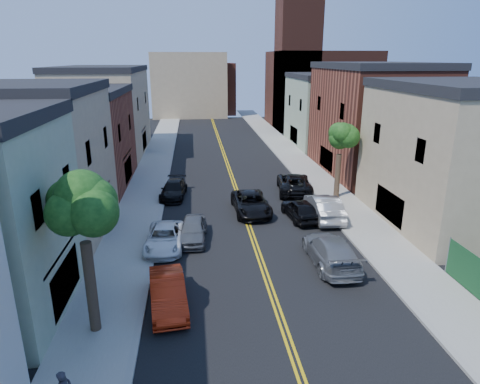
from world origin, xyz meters
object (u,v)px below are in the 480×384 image
object	(u,v)px
grey_car_left	(193,230)
silver_car_right	(324,207)
red_sedan	(168,293)
black_car_left	(174,189)
grey_car_right	(331,251)
black_suv_lane	(251,203)
white_pickup	(165,238)
black_car_right	(300,209)
dark_car_right_far	(294,183)

from	to	relation	value
grey_car_left	silver_car_right	distance (m)	9.71
grey_car_left	red_sedan	bearing A→B (deg)	-94.69
black_car_left	grey_car_right	xyz separation A→B (m)	(9.13, -12.88, 0.13)
black_suv_lane	white_pickup	bearing A→B (deg)	-139.81
black_suv_lane	black_car_left	bearing A→B (deg)	141.57
black_car_right	black_suv_lane	size ratio (longest dim) A/B	0.81
silver_car_right	red_sedan	bearing A→B (deg)	46.05
red_sedan	grey_car_left	bearing A→B (deg)	74.22
black_suv_lane	silver_car_right	bearing A→B (deg)	-20.91
black_car_right	silver_car_right	world-z (taller)	silver_car_right
red_sedan	white_pickup	bearing A→B (deg)	87.96
black_car_left	silver_car_right	distance (m)	12.39
grey_car_left	black_car_right	distance (m)	8.11
black_suv_lane	black_car_right	bearing A→B (deg)	-28.85
black_car_left	silver_car_right	size ratio (longest dim) A/B	0.89
black_car_right	silver_car_right	bearing A→B (deg)	171.79
dark_car_right_far	black_car_left	bearing A→B (deg)	9.52
silver_car_right	dark_car_right_far	world-z (taller)	silver_car_right
grey_car_left	dark_car_right_far	bearing A→B (deg)	50.85
white_pickup	grey_car_left	distance (m)	1.93
grey_car_left	black_car_left	xyz separation A→B (m)	(-1.53, 8.82, -0.04)
grey_car_right	black_car_right	bearing A→B (deg)	-89.52
black_car_left	grey_car_right	distance (m)	15.79
silver_car_right	black_suv_lane	world-z (taller)	silver_car_right
red_sedan	black_car_left	xyz separation A→B (m)	(-0.36, 16.18, -0.06)
white_pickup	black_suv_lane	size ratio (longest dim) A/B	0.88
white_pickup	black_car_right	distance (m)	10.03
white_pickup	black_suv_lane	world-z (taller)	black_suv_lane
grey_car_right	dark_car_right_far	size ratio (longest dim) A/B	0.95
black_car_left	grey_car_right	world-z (taller)	grey_car_right
grey_car_right	black_suv_lane	bearing A→B (deg)	-68.46
silver_car_right	grey_car_right	bearing A→B (deg)	78.00
red_sedan	black_car_right	world-z (taller)	black_car_right
red_sedan	dark_car_right_far	size ratio (longest dim) A/B	0.76
white_pickup	black_car_left	bearing A→B (deg)	91.77
black_car_left	silver_car_right	xyz separation A→B (m)	(10.83, -6.02, 0.19)
dark_car_right_far	black_suv_lane	distance (m)	6.32
black_car_left	dark_car_right_far	world-z (taller)	dark_car_right_far
silver_car_right	dark_car_right_far	bearing A→B (deg)	-82.11
white_pickup	grey_car_right	xyz separation A→B (m)	(9.30, -3.14, 0.14)
grey_car_left	grey_car_right	world-z (taller)	grey_car_right
grey_car_left	silver_car_right	size ratio (longest dim) A/B	0.80
black_car_left	black_car_right	distance (m)	10.91
grey_car_left	white_pickup	bearing A→B (deg)	-147.35
red_sedan	black_car_left	size ratio (longest dim) A/B	0.96
grey_car_right	dark_car_right_far	world-z (taller)	dark_car_right_far
silver_car_right	black_car_right	bearing A→B (deg)	0.47
red_sedan	black_car_right	size ratio (longest dim) A/B	1.02
red_sedan	white_pickup	size ratio (longest dim) A/B	0.94
black_car_right	silver_car_right	distance (m)	1.70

